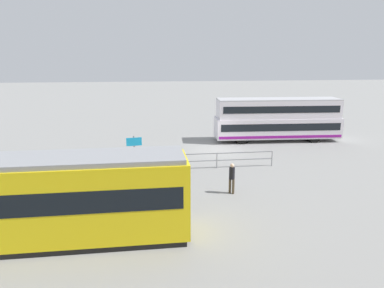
% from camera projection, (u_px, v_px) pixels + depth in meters
% --- Properties ---
extents(ground_plane, '(160.00, 160.00, 0.00)m').
position_uv_depth(ground_plane, '(218.00, 150.00, 29.01)').
color(ground_plane, gray).
extents(double_decker_bus, '(11.24, 2.90, 3.81)m').
position_uv_depth(double_decker_bus, '(277.00, 119.00, 31.85)').
color(double_decker_bus, silver).
rests_on(double_decker_bus, ground).
extents(tram_yellow, '(14.08, 2.81, 3.64)m').
position_uv_depth(tram_yellow, '(12.00, 201.00, 14.16)').
color(tram_yellow, yellow).
rests_on(tram_yellow, ground).
extents(pedestrian_near_railing, '(0.36, 0.35, 1.61)m').
position_uv_depth(pedestrian_near_railing, '(174.00, 161.00, 22.80)').
color(pedestrian_near_railing, black).
rests_on(pedestrian_near_railing, ground).
extents(pedestrian_crossing, '(0.45, 0.45, 1.74)m').
position_uv_depth(pedestrian_crossing, '(232.00, 176.00, 19.71)').
color(pedestrian_crossing, '#4C3F2D').
rests_on(pedestrian_crossing, ground).
extents(pedestrian_railing, '(7.88, 0.16, 1.08)m').
position_uv_depth(pedestrian_railing, '(217.00, 158.00, 24.23)').
color(pedestrian_railing, gray).
rests_on(pedestrian_railing, ground).
extents(info_sign, '(1.02, 0.21, 2.32)m').
position_uv_depth(info_sign, '(134.00, 147.00, 23.70)').
color(info_sign, slate).
rests_on(info_sign, ground).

